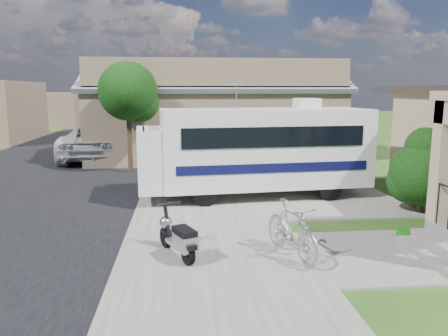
{
  "coord_description": "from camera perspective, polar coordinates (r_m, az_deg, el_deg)",
  "views": [
    {
      "loc": [
        -1.64,
        -9.28,
        3.41
      ],
      "look_at": [
        -0.5,
        2.5,
        1.3
      ],
      "focal_mm": 35.0,
      "sensor_mm": 36.0,
      "label": 1
    }
  ],
  "objects": [
    {
      "name": "ground",
      "position": [
        10.02,
        4.29,
        -9.82
      ],
      "size": [
        120.0,
        120.0,
        0.0
      ],
      "primitive_type": "plane",
      "color": "#1A4111"
    },
    {
      "name": "street_slab",
      "position": [
        20.43,
        -22.1,
        -0.21
      ],
      "size": [
        9.0,
        80.0,
        0.02
      ],
      "primitive_type": "cube",
      "color": "black",
      "rests_on": "ground"
    },
    {
      "name": "sidewalk_slab",
      "position": [
        19.58,
        -3.57,
        0.16
      ],
      "size": [
        4.0,
        80.0,
        0.06
      ],
      "primitive_type": "cube",
      "color": "#5D5C54",
      "rests_on": "ground"
    },
    {
      "name": "driveway_slab",
      "position": [
        14.53,
        7.12,
        -3.44
      ],
      "size": [
        7.0,
        6.0,
        0.05
      ],
      "primitive_type": "cube",
      "color": "#5D5C54",
      "rests_on": "ground"
    },
    {
      "name": "walk_slab",
      "position": [
        10.08,
        22.67,
        -10.34
      ],
      "size": [
        4.0,
        3.0,
        0.05
      ],
      "primitive_type": "cube",
      "color": "#5D5C54",
      "rests_on": "ground"
    },
    {
      "name": "warehouse",
      "position": [
        23.35,
        -1.5,
        6.63
      ],
      "size": [
        12.5,
        8.4,
        5.04
      ],
      "color": "brown",
      "rests_on": "ground"
    },
    {
      "name": "distant_bldg_near",
      "position": [
        45.33,
        -22.84,
        7.05
      ],
      "size": [
        8.0,
        7.0,
        3.2
      ],
      "primitive_type": "cube",
      "color": "brown",
      "rests_on": "ground"
    },
    {
      "name": "street_tree_a",
      "position": [
        18.44,
        -12.1,
        9.4
      ],
      "size": [
        2.44,
        2.4,
        4.58
      ],
      "color": "black",
      "rests_on": "ground"
    },
    {
      "name": "street_tree_b",
      "position": [
        28.4,
        -9.83,
        9.94
      ],
      "size": [
        2.44,
        2.4,
        4.73
      ],
      "color": "black",
      "rests_on": "ground"
    },
    {
      "name": "street_tree_c",
      "position": [
        37.39,
        -8.8,
        9.54
      ],
      "size": [
        2.44,
        2.4,
        4.42
      ],
      "color": "black",
      "rests_on": "ground"
    },
    {
      "name": "motorhome",
      "position": [
        13.97,
        4.19,
        2.62
      ],
      "size": [
        7.42,
        2.91,
        3.72
      ],
      "rotation": [
        0.0,
        0.0,
        0.09
      ],
      "color": "silver",
      "rests_on": "ground"
    },
    {
      "name": "shrub",
      "position": [
        13.3,
        24.66,
        -0.21
      ],
      "size": [
        1.97,
        1.88,
        2.42
      ],
      "color": "black",
      "rests_on": "ground"
    },
    {
      "name": "scooter",
      "position": [
        8.99,
        -5.95,
        -9.05
      ],
      "size": [
        0.88,
        1.5,
        1.04
      ],
      "rotation": [
        0.0,
        0.0,
        0.42
      ],
      "color": "black",
      "rests_on": "ground"
    },
    {
      "name": "bicycle",
      "position": [
        9.03,
        8.79,
        -8.33
      ],
      "size": [
        1.08,
        1.98,
        1.14
      ],
      "primitive_type": "imported",
      "rotation": [
        0.0,
        0.0,
        0.3
      ],
      "color": "#9999A0",
      "rests_on": "ground"
    },
    {
      "name": "pickup_truck",
      "position": [
        22.91,
        -16.22,
        3.41
      ],
      "size": [
        3.21,
        6.54,
        1.79
      ],
      "primitive_type": "imported",
      "rotation": [
        0.0,
        0.0,
        3.18
      ],
      "color": "silver",
      "rests_on": "ground"
    },
    {
      "name": "van",
      "position": [
        30.16,
        -14.51,
        4.88
      ],
      "size": [
        2.35,
        5.67,
        1.64
      ],
      "primitive_type": "imported",
      "rotation": [
        0.0,
        0.0,
        -0.01
      ],
      "color": "silver",
      "rests_on": "ground"
    },
    {
      "name": "garden_hose",
      "position": [
        11.11,
        22.57,
        -8.07
      ],
      "size": [
        0.41,
        0.41,
        0.18
      ],
      "primitive_type": "cylinder",
      "color": "#176A15",
      "rests_on": "ground"
    }
  ]
}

